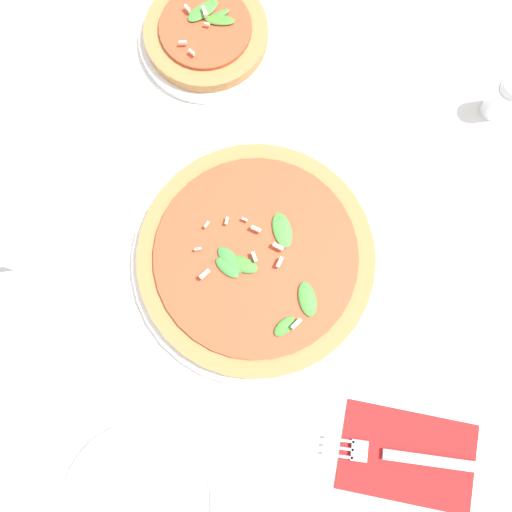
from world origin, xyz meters
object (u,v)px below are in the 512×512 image
Objects in this scene: pizza_personal_side at (207,35)px; side_plate_white at (141,504)px; shaker_pepper at (503,98)px; fork at (403,457)px; pizza_arugula_main at (256,258)px.

pizza_personal_side is 0.60m from side_plate_white.
side_plate_white is at bearing 61.03° from shaker_pepper.
fork is 0.47m from shaker_pepper.
pizza_arugula_main is 0.38m from shaker_pepper.
pizza_arugula_main is at bearing -101.39° from side_plate_white.
pizza_personal_side is 2.81× the size of shaker_pepper.
fork is 1.02× the size of side_plate_white.
pizza_arugula_main is 4.68× the size of shaker_pepper.
pizza_personal_side is 0.40m from shaker_pepper.
shaker_pepper is at bearing -118.97° from side_plate_white.
pizza_personal_side reaches higher than fork.
shaker_pepper is (-0.33, -0.59, 0.02)m from side_plate_white.
side_plate_white is (0.06, 0.31, -0.01)m from pizza_arugula_main.
side_plate_white is at bearing 17.09° from fork.
fork is at bearing 139.72° from pizza_arugula_main.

